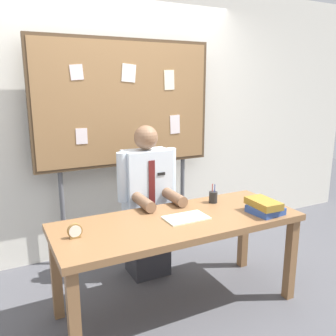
{
  "coord_description": "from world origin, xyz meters",
  "views": [
    {
      "loc": [
        -1.2,
        -2.18,
        1.71
      ],
      "look_at": [
        0.0,
        0.18,
        1.08
      ],
      "focal_mm": 38.11,
      "sensor_mm": 36.0,
      "label": 1
    }
  ],
  "objects_px": {
    "person": "(147,208)",
    "bulletin_board": "(126,106)",
    "book_stack": "(264,207)",
    "open_notebook": "(186,218)",
    "desk": "(179,230)",
    "desk_clock": "(75,232)",
    "pen_holder": "(213,197)"
  },
  "relations": [
    {
      "from": "bulletin_board",
      "to": "book_stack",
      "type": "xyz_separation_m",
      "value": [
        0.64,
        -1.26,
        -0.72
      ]
    },
    {
      "from": "open_notebook",
      "to": "pen_holder",
      "type": "xyz_separation_m",
      "value": [
        0.39,
        0.22,
        0.04
      ]
    },
    {
      "from": "desk_clock",
      "to": "pen_holder",
      "type": "bearing_deg",
      "value": 8.87
    },
    {
      "from": "desk_clock",
      "to": "pen_holder",
      "type": "relative_size",
      "value": 0.61
    },
    {
      "from": "person",
      "to": "desk_clock",
      "type": "bearing_deg",
      "value": -143.04
    },
    {
      "from": "open_notebook",
      "to": "book_stack",
      "type": "bearing_deg",
      "value": -16.45
    },
    {
      "from": "book_stack",
      "to": "open_notebook",
      "type": "bearing_deg",
      "value": 163.55
    },
    {
      "from": "person",
      "to": "book_stack",
      "type": "distance_m",
      "value": 1.02
    },
    {
      "from": "person",
      "to": "pen_holder",
      "type": "distance_m",
      "value": 0.6
    },
    {
      "from": "desk",
      "to": "open_notebook",
      "type": "height_order",
      "value": "open_notebook"
    },
    {
      "from": "bulletin_board",
      "to": "book_stack",
      "type": "relative_size",
      "value": 7.55
    },
    {
      "from": "book_stack",
      "to": "open_notebook",
      "type": "xyz_separation_m",
      "value": [
        -0.59,
        0.18,
        -0.05
      ]
    },
    {
      "from": "desk",
      "to": "open_notebook",
      "type": "relative_size",
      "value": 5.73
    },
    {
      "from": "book_stack",
      "to": "person",
      "type": "bearing_deg",
      "value": 129.53
    },
    {
      "from": "bulletin_board",
      "to": "open_notebook",
      "type": "xyz_separation_m",
      "value": [
        0.05,
        -1.09,
        -0.77
      ]
    },
    {
      "from": "person",
      "to": "desk_clock",
      "type": "xyz_separation_m",
      "value": [
        -0.76,
        -0.57,
        0.14
      ]
    },
    {
      "from": "desk",
      "to": "bulletin_board",
      "type": "relative_size",
      "value": 0.87
    },
    {
      "from": "person",
      "to": "desk",
      "type": "bearing_deg",
      "value": -90.0
    },
    {
      "from": "person",
      "to": "open_notebook",
      "type": "bearing_deg",
      "value": -85.29
    },
    {
      "from": "bulletin_board",
      "to": "desk_clock",
      "type": "bearing_deg",
      "value": -125.8
    },
    {
      "from": "person",
      "to": "open_notebook",
      "type": "distance_m",
      "value": 0.62
    },
    {
      "from": "bulletin_board",
      "to": "pen_holder",
      "type": "relative_size",
      "value": 13.25
    },
    {
      "from": "desk",
      "to": "desk_clock",
      "type": "xyz_separation_m",
      "value": [
        -0.76,
        0.01,
        0.13
      ]
    },
    {
      "from": "bulletin_board",
      "to": "open_notebook",
      "type": "relative_size",
      "value": 6.61
    },
    {
      "from": "book_stack",
      "to": "bulletin_board",
      "type": "bearing_deg",
      "value": 116.99
    },
    {
      "from": "open_notebook",
      "to": "pen_holder",
      "type": "bearing_deg",
      "value": 29.46
    },
    {
      "from": "desk_clock",
      "to": "pen_holder",
      "type": "distance_m",
      "value": 1.21
    },
    {
      "from": "person",
      "to": "bulletin_board",
      "type": "height_order",
      "value": "bulletin_board"
    },
    {
      "from": "open_notebook",
      "to": "desk_clock",
      "type": "xyz_separation_m",
      "value": [
        -0.81,
        0.03,
        0.04
      ]
    },
    {
      "from": "desk",
      "to": "book_stack",
      "type": "xyz_separation_m",
      "value": [
        0.64,
        -0.2,
        0.14
      ]
    },
    {
      "from": "bulletin_board",
      "to": "person",
      "type": "bearing_deg",
      "value": -90.02
    },
    {
      "from": "person",
      "to": "open_notebook",
      "type": "height_order",
      "value": "person"
    }
  ]
}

